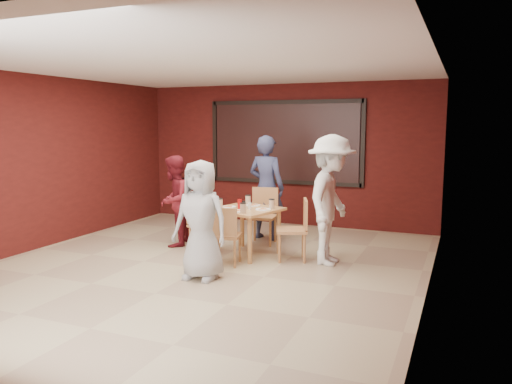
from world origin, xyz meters
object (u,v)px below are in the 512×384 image
at_px(diner_front, 201,220).
at_px(diner_right, 331,200).
at_px(dining_table, 246,214).
at_px(chair_back, 263,212).
at_px(chair_right, 297,226).
at_px(chair_front, 225,233).
at_px(diner_back, 266,188).
at_px(chair_left, 201,221).
at_px(diner_left, 174,201).

relative_size(diner_front, diner_right, 0.83).
relative_size(dining_table, chair_back, 1.20).
relative_size(chair_right, diner_front, 0.59).
distance_m(chair_front, chair_right, 1.10).
distance_m(diner_back, diner_right, 1.82).
relative_size(chair_left, diner_back, 0.45).
xyz_separation_m(diner_left, diner_right, (2.66, -0.07, 0.18)).
height_order(diner_back, diner_right, diner_right).
relative_size(chair_back, diner_back, 0.51).
relative_size(chair_front, diner_left, 0.57).
height_order(chair_right, diner_left, diner_left).
xyz_separation_m(chair_front, diner_back, (-0.08, 1.82, 0.43)).
bearing_deg(chair_front, diner_right, 27.10).
height_order(dining_table, chair_left, dining_table).
bearing_deg(diner_back, diner_front, 98.74).
xyz_separation_m(chair_right, diner_right, (0.50, 0.01, 0.42)).
distance_m(chair_left, diner_front, 1.52).
height_order(chair_back, diner_back, diner_back).
xyz_separation_m(chair_front, chair_right, (0.86, 0.69, 0.03)).
height_order(dining_table, chair_right, chair_right).
bearing_deg(dining_table, chair_front, -92.02).
height_order(chair_left, diner_back, diner_back).
distance_m(chair_left, diner_left, 0.63).
bearing_deg(diner_right, chair_right, 90.89).
height_order(chair_back, diner_left, diner_left).
bearing_deg(diner_front, diner_back, 90.93).
bearing_deg(chair_right, diner_front, -123.41).
bearing_deg(chair_left, chair_right, 0.95).
relative_size(dining_table, chair_front, 1.31).
relative_size(diner_left, diner_right, 0.80).
bearing_deg(chair_right, chair_left, -179.05).
distance_m(chair_left, chair_right, 1.60).
bearing_deg(diner_right, chair_back, 59.32).
distance_m(chair_front, chair_left, 1.00).
height_order(chair_front, diner_left, diner_left).
height_order(chair_back, diner_front, diner_front).
bearing_deg(chair_left, diner_back, 60.10).
bearing_deg(dining_table, diner_back, 95.35).
distance_m(diner_front, diner_right, 1.93).
bearing_deg(chair_left, diner_left, 169.73).
bearing_deg(chair_back, chair_front, -89.39).
height_order(chair_front, diner_right, diner_right).
xyz_separation_m(dining_table, diner_left, (-1.33, 0.08, 0.11)).
bearing_deg(chair_front, diner_back, 92.60).
bearing_deg(chair_back, diner_front, -90.14).
height_order(chair_back, diner_right, diner_right).
relative_size(chair_right, diner_back, 0.50).
bearing_deg(diner_right, chair_left, 91.05).
relative_size(dining_table, diner_front, 0.72).
relative_size(chair_back, chair_right, 1.02).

